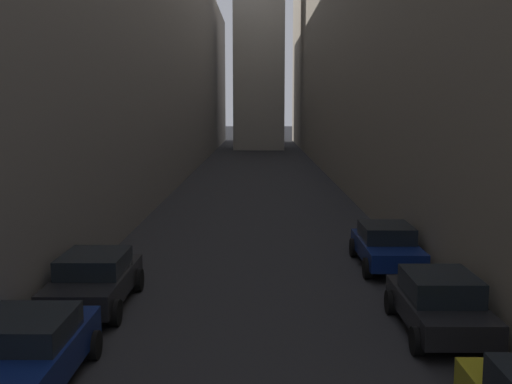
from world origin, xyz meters
name	(u,v)px	position (x,y,z in m)	size (l,w,h in m)	color
ground_plane	(258,179)	(0.00, 48.00, 0.00)	(264.00, 264.00, 0.00)	#232326
building_block_left	(106,54)	(-11.75, 50.00, 9.49)	(12.49, 108.00, 18.98)	slate
building_block_right	(412,29)	(11.76, 50.00, 11.30)	(12.52, 108.00, 22.59)	#756B5B
parked_car_left_second	(26,351)	(-4.40, 12.84, 0.76)	(2.06, 4.14, 1.45)	navy
parked_car_left_third	(94,279)	(-4.40, 17.79, 0.77)	(2.03, 4.34, 1.47)	black
parked_car_right_third	(439,302)	(4.40, 15.87, 0.75)	(1.95, 4.03, 1.46)	black
parked_car_right_far	(386,245)	(4.40, 22.09, 0.76)	(2.02, 4.28, 1.44)	navy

